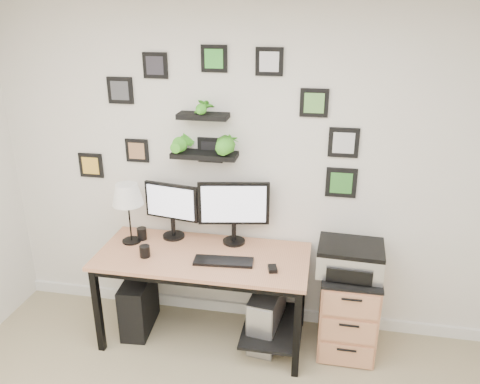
% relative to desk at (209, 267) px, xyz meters
% --- Properties ---
extents(room, '(4.00, 4.00, 4.00)m').
position_rel_desk_xyz_m(room, '(0.23, 0.32, -0.58)').
color(room, tan).
rests_on(room, ground).
extents(desk, '(1.60, 0.70, 0.75)m').
position_rel_desk_xyz_m(desk, '(0.00, 0.00, 0.00)').
color(desk, tan).
rests_on(desk, ground).
extents(monitor_left, '(0.45, 0.20, 0.46)m').
position_rel_desk_xyz_m(monitor_left, '(-0.34, 0.20, 0.39)').
color(monitor_left, black).
rests_on(monitor_left, desk).
extents(monitor_right, '(0.55, 0.21, 0.51)m').
position_rel_desk_xyz_m(monitor_right, '(0.16, 0.20, 0.43)').
color(monitor_right, black).
rests_on(monitor_right, desk).
extents(keyboard, '(0.44, 0.17, 0.02)m').
position_rel_desk_xyz_m(keyboard, '(0.15, -0.12, 0.13)').
color(keyboard, black).
rests_on(keyboard, desk).
extents(mouse, '(0.08, 0.10, 0.03)m').
position_rel_desk_xyz_m(mouse, '(0.51, -0.17, 0.14)').
color(mouse, black).
rests_on(mouse, desk).
extents(table_lamp, '(0.24, 0.24, 0.49)m').
position_rel_desk_xyz_m(table_lamp, '(-0.65, 0.07, 0.52)').
color(table_lamp, black).
rests_on(table_lamp, desk).
extents(mug, '(0.08, 0.08, 0.09)m').
position_rel_desk_xyz_m(mug, '(-0.45, -0.14, 0.17)').
color(mug, black).
rests_on(mug, desk).
extents(pen_cup, '(0.08, 0.08, 0.10)m').
position_rel_desk_xyz_m(pen_cup, '(-0.58, 0.12, 0.17)').
color(pen_cup, black).
rests_on(pen_cup, desk).
extents(pc_tower_black, '(0.24, 0.47, 0.46)m').
position_rel_desk_xyz_m(pc_tower_black, '(-0.59, -0.02, -0.40)').
color(pc_tower_black, black).
rests_on(pc_tower_black, ground).
extents(pc_tower_grey, '(0.26, 0.49, 0.46)m').
position_rel_desk_xyz_m(pc_tower_grey, '(0.46, 0.00, -0.40)').
color(pc_tower_grey, gray).
rests_on(pc_tower_grey, ground).
extents(file_cabinet, '(0.43, 0.53, 0.67)m').
position_rel_desk_xyz_m(file_cabinet, '(1.07, 0.06, -0.29)').
color(file_cabinet, tan).
rests_on(file_cabinet, ground).
extents(printer, '(0.48, 0.40, 0.21)m').
position_rel_desk_xyz_m(printer, '(1.06, 0.06, 0.15)').
color(printer, silver).
rests_on(printer, file_cabinet).
extents(wall_decor, '(2.24, 0.18, 1.09)m').
position_rel_desk_xyz_m(wall_decor, '(-0.03, 0.26, 1.03)').
color(wall_decor, black).
rests_on(wall_decor, ground).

